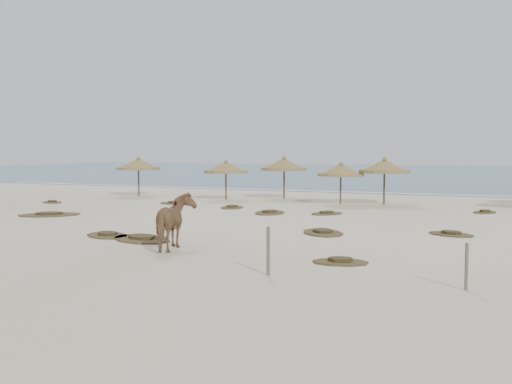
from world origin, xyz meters
TOP-DOWN VIEW (x-y plane):
  - ground at (0.00, 0.00)m, footprint 160.00×160.00m
  - ocean at (0.00, 75.00)m, footprint 200.00×100.00m
  - foam_line at (0.00, 26.00)m, footprint 70.00×0.60m
  - palapa_0 at (-12.95, 16.19)m, footprint 3.96×3.96m
  - palapa_1 at (-5.68, 15.75)m, footprint 3.11×3.11m
  - palapa_2 at (-2.56, 18.33)m, footprint 3.58×3.58m
  - palapa_3 at (2.14, 15.65)m, footprint 3.26×3.26m
  - palapa_4 at (4.58, 16.57)m, footprint 3.78×3.78m
  - horse at (1.60, -2.22)m, footprint 1.54×2.33m
  - fence_post_near at (5.83, -4.54)m, footprint 0.10×0.10m
  - fence_post_far at (10.57, -4.16)m, footprint 0.08×0.08m
  - scrub_1 at (-9.49, 3.81)m, footprint 3.56×3.43m
  - scrub_2 at (-1.54, 2.22)m, footprint 1.55×1.79m
  - scrub_3 at (0.19, 9.14)m, footprint 1.91×2.58m
  - scrub_4 at (9.46, 4.80)m, footprint 2.11×1.81m
  - scrub_6 at (-7.13, 11.81)m, footprint 2.52×1.91m
  - scrub_7 at (3.00, 9.95)m, footprint 1.99×2.22m
  - scrub_8 at (-14.51, 9.27)m, footprint 1.82×1.49m
  - scrub_9 at (-0.62, -0.92)m, footprint 3.14×2.68m
  - scrub_10 at (10.33, 13.89)m, footprint 1.55×1.85m
  - scrub_11 at (-2.30, -0.73)m, footprint 2.45×2.12m
  - scrub_12 at (7.09, -2.25)m, footprint 1.82×1.41m
  - scrub_13 at (-2.82, 10.88)m, footprint 1.75×2.23m
  - scrub_14 at (4.87, 3.24)m, footprint 2.50×2.74m

SIDE VIEW (x-z plane):
  - ground at x=0.00m, z-range 0.00..0.00m
  - ocean at x=0.00m, z-range 0.00..0.01m
  - foam_line at x=0.00m, z-range 0.00..0.01m
  - scrub_10 at x=10.33m, z-range -0.03..0.13m
  - scrub_6 at x=-7.13m, z-range -0.03..0.13m
  - scrub_7 at x=3.00m, z-range -0.03..0.13m
  - scrub_11 at x=-2.30m, z-range -0.03..0.13m
  - scrub_12 at x=7.09m, z-range -0.03..0.13m
  - scrub_13 at x=-2.82m, z-range -0.03..0.13m
  - scrub_1 at x=-9.49m, z-range -0.03..0.13m
  - scrub_2 at x=-1.54m, z-range -0.03..0.13m
  - scrub_3 at x=0.19m, z-range -0.03..0.13m
  - scrub_4 at x=9.46m, z-range -0.03..0.13m
  - scrub_8 at x=-14.51m, z-range -0.03..0.13m
  - scrub_9 at x=-0.62m, z-range -0.03..0.13m
  - scrub_14 at x=4.87m, z-range -0.03..0.13m
  - fence_post_far at x=10.57m, z-range 0.00..1.09m
  - fence_post_near at x=5.83m, z-range 0.00..1.25m
  - horse at x=1.60m, z-range 0.00..1.81m
  - palapa_3 at x=2.14m, z-range 0.72..3.34m
  - palapa_1 at x=-5.68m, z-range 0.75..3.46m
  - palapa_0 at x=-12.95m, z-range 0.80..3.68m
  - palapa_4 at x=4.58m, z-range 0.80..3.72m
  - palapa_2 at x=-2.56m, z-range 0.81..3.74m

